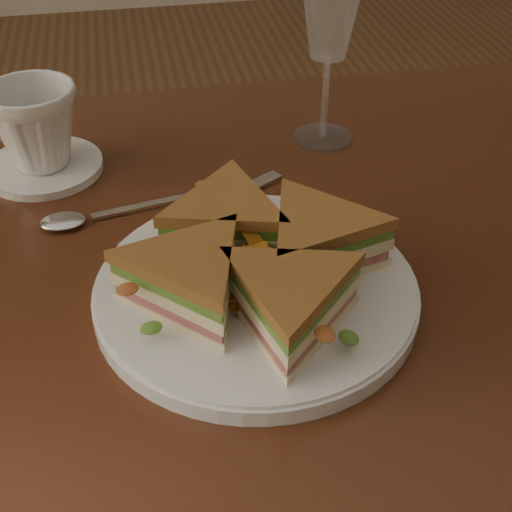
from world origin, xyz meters
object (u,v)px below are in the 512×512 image
object	(u,v)px
plate	(256,292)
sandwich_wedges	(256,260)
saucer	(44,167)
spoon	(85,218)
table	(218,332)
knife	(199,212)
wine_glass	(330,12)
coffee_cup	(36,127)

from	to	relation	value
plate	sandwich_wedges	bearing A→B (deg)	180.00
saucer	spoon	bearing A→B (deg)	-68.04
table	spoon	bearing A→B (deg)	143.83
sandwich_wedges	knife	bearing A→B (deg)	102.88
table	spoon	size ratio (longest dim) A/B	6.59
knife	wine_glass	distance (m)	0.27
wine_glass	plate	bearing A→B (deg)	-116.31
plate	coffee_cup	xyz separation A→B (m)	(-0.20, 0.27, 0.05)
plate	coffee_cup	distance (m)	0.34
table	wine_glass	xyz separation A→B (m)	(0.17, 0.22, 0.26)
table	wine_glass	world-z (taller)	wine_glass
saucer	plate	bearing A→B (deg)	-53.47
table	saucer	xyz separation A→B (m)	(-0.17, 0.21, 0.10)
spoon	knife	world-z (taller)	spoon
sandwich_wedges	coffee_cup	distance (m)	0.34
coffee_cup	knife	bearing A→B (deg)	-56.30
sandwich_wedges	wine_glass	bearing A→B (deg)	63.69
spoon	sandwich_wedges	bearing A→B (deg)	-56.49
wine_glass	saucer	size ratio (longest dim) A/B	1.64
plate	wine_glass	xyz separation A→B (m)	(0.14, 0.28, 0.15)
table	sandwich_wedges	distance (m)	0.16
coffee_cup	sandwich_wedges	bearing A→B (deg)	-73.38
knife	spoon	bearing A→B (deg)	145.77
sandwich_wedges	spoon	size ratio (longest dim) A/B	1.61
wine_glass	coffee_cup	bearing A→B (deg)	-177.88
plate	sandwich_wedges	size ratio (longest dim) A/B	1.01
plate	wine_glass	world-z (taller)	wine_glass
plate	sandwich_wedges	world-z (taller)	sandwich_wedges
table	wine_glass	distance (m)	0.38
knife	wine_glass	world-z (taller)	wine_glass
coffee_cup	spoon	bearing A→B (deg)	-87.95
wine_glass	coffee_cup	xyz separation A→B (m)	(-0.34, -0.01, -0.10)
saucer	knife	bearing A→B (deg)	-36.38
spoon	saucer	bearing A→B (deg)	100.84
spoon	knife	size ratio (longest dim) A/B	0.95
saucer	coffee_cup	bearing A→B (deg)	0.00
knife	coffee_cup	distance (m)	0.21
plate	saucer	xyz separation A→B (m)	(-0.20, 0.27, -0.00)
spoon	coffee_cup	distance (m)	0.13
saucer	coffee_cup	size ratio (longest dim) A/B	1.33
table	coffee_cup	xyz separation A→B (m)	(-0.17, 0.21, 0.16)
sandwich_wedges	coffee_cup	size ratio (longest dim) A/B	2.87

